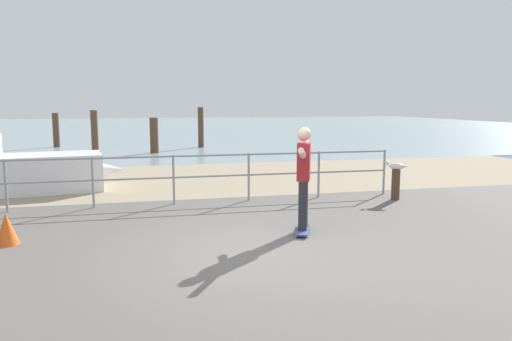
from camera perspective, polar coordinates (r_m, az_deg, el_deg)
The scene contains 14 objects.
ground_plane at distance 6.04m, azimuth 1.90°, elevation -12.59°, with size 24.00×10.00×0.04m, color #605B56.
beach_strip at distance 13.70m, azimuth -6.97°, elevation -0.95°, with size 24.00×6.00×0.04m, color tan.
sea_surface at distance 41.53m, azimuth -11.39°, elevation 4.96°, with size 72.00×50.00×0.04m, color #849EA3.
railing_fence at distance 10.15m, azimuth -14.19°, elevation -0.30°, with size 11.24×0.05×1.05m.
sailboat at distance 12.63m, azimuth -27.03°, elevation -0.15°, with size 5.05×2.02×4.85m.
skateboard at distance 8.01m, azimuth 5.53°, elevation -6.90°, with size 0.49×0.82×0.08m.
skateboarder at distance 7.82m, azimuth 5.62°, elevation -0.16°, with size 0.64×1.37×1.65m.
bollard_short at distance 10.95m, azimuth 16.11°, elevation -1.67°, with size 0.18×0.18×0.68m, color #513826.
seagull at distance 10.89m, azimuth 16.11°, elevation 0.50°, with size 0.41×0.34×0.18m.
groyne_post_0 at distance 24.75m, azimuth -22.48°, elevation 4.40°, with size 0.29×0.29×1.63m, color #513826.
groyne_post_1 at distance 19.01m, azimuth -18.46°, elevation 3.99°, with size 0.25×0.25×1.83m, color #513826.
groyne_post_2 at distance 20.68m, azimuth -11.90°, elevation 4.04°, with size 0.35×0.35×1.49m, color #513826.
groyne_post_3 at distance 22.92m, azimuth -6.51°, elevation 5.05°, with size 0.26×0.26×1.90m, color #513826.
traffic_cone at distance 8.16m, azimuth -27.30°, elevation -6.19°, with size 0.36×0.36×0.50m, color #E55919.
Camera 1 is at (-1.50, -6.45, 2.13)m, focal length 33.98 mm.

